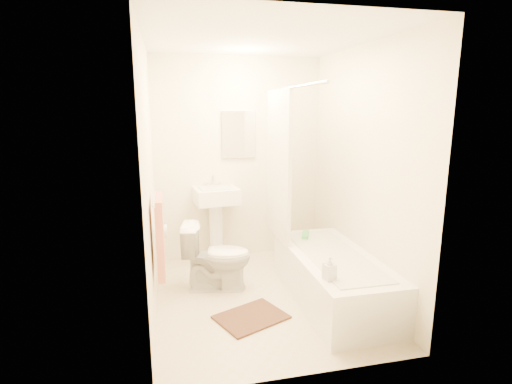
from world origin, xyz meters
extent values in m
plane|color=beige|center=(0.00, 0.00, 0.00)|extent=(2.40, 2.40, 0.00)
plane|color=white|center=(0.00, 0.00, 2.40)|extent=(2.40, 2.40, 0.00)
cube|color=beige|center=(0.00, 1.20, 1.20)|extent=(2.00, 0.02, 2.40)
cube|color=beige|center=(-1.00, 0.00, 1.20)|extent=(0.02, 2.40, 2.40)
cube|color=beige|center=(1.00, 0.00, 1.20)|extent=(0.02, 2.40, 2.40)
cube|color=white|center=(0.00, 1.18, 1.50)|extent=(0.40, 0.03, 0.55)
cylinder|color=silver|center=(0.30, 0.10, 2.00)|extent=(0.03, 1.70, 0.03)
cube|color=silver|center=(0.30, 0.50, 1.22)|extent=(0.04, 0.80, 1.55)
cylinder|color=silver|center=(-0.96, -0.25, 1.10)|extent=(0.02, 0.60, 0.02)
cube|color=#CC7266|center=(-0.93, -0.25, 0.78)|extent=(0.06, 0.45, 0.66)
cylinder|color=white|center=(-0.93, 0.12, 0.70)|extent=(0.11, 0.12, 0.12)
imported|color=white|center=(-0.40, 0.30, 0.34)|extent=(0.74, 0.50, 0.67)
cube|color=#492019|center=(-0.19, -0.37, 0.01)|extent=(0.70, 0.62, 0.02)
imported|color=white|center=(0.39, -0.70, 0.55)|extent=(0.11, 0.11, 0.20)
cube|color=#4ABE53|center=(0.57, 0.36, 0.47)|extent=(0.15, 0.23, 0.04)
camera|label=1|loc=(-0.86, -3.50, 1.83)|focal=28.00mm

